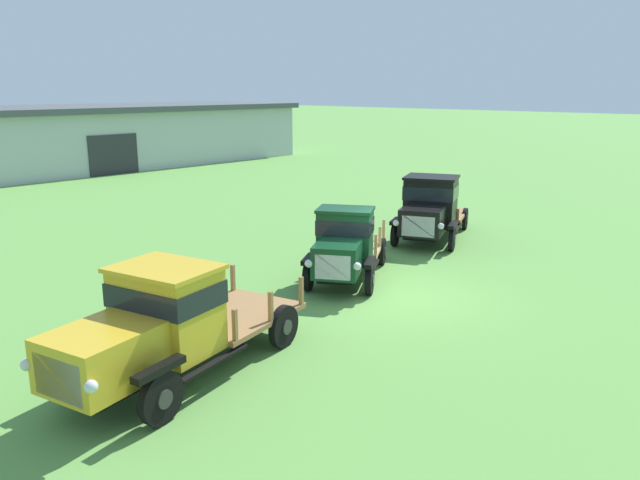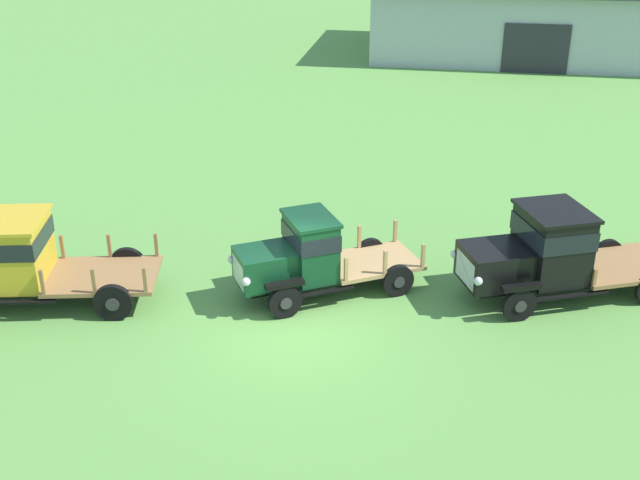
{
  "view_description": "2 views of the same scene",
  "coord_description": "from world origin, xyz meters",
  "px_view_note": "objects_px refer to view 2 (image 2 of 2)",
  "views": [
    {
      "loc": [
        -12.42,
        -8.84,
        5.18
      ],
      "look_at": [
        0.06,
        2.68,
        1.0
      ],
      "focal_mm": 35.0,
      "sensor_mm": 36.0,
      "label": 1
    },
    {
      "loc": [
        3.1,
        -15.0,
        9.42
      ],
      "look_at": [
        0.06,
        2.68,
        1.0
      ],
      "focal_mm": 45.0,
      "sensor_mm": 36.0,
      "label": 2
    }
  ],
  "objects_px": {
    "vintage_truck_foreground_near": "(10,258)",
    "vintage_truck_second_in_line": "(307,256)",
    "farm_shed": "(599,18)",
    "vintage_truck_midrow_center": "(545,252)"
  },
  "relations": [
    {
      "from": "vintage_truck_foreground_near",
      "to": "vintage_truck_second_in_line",
      "type": "xyz_separation_m",
      "value": [
        6.74,
        1.49,
        -0.1
      ]
    },
    {
      "from": "farm_shed",
      "to": "vintage_truck_midrow_center",
      "type": "bearing_deg",
      "value": -99.98
    },
    {
      "from": "vintage_truck_foreground_near",
      "to": "vintage_truck_midrow_center",
      "type": "bearing_deg",
      "value": 11.02
    },
    {
      "from": "vintage_truck_second_in_line",
      "to": "vintage_truck_foreground_near",
      "type": "bearing_deg",
      "value": -167.54
    },
    {
      "from": "farm_shed",
      "to": "vintage_truck_midrow_center",
      "type": "xyz_separation_m",
      "value": [
        -4.93,
        -28.02,
        -0.83
      ]
    },
    {
      "from": "vintage_truck_foreground_near",
      "to": "vintage_truck_midrow_center",
      "type": "relative_size",
      "value": 1.05
    },
    {
      "from": "farm_shed",
      "to": "vintage_truck_foreground_near",
      "type": "height_order",
      "value": "farm_shed"
    },
    {
      "from": "vintage_truck_midrow_center",
      "to": "vintage_truck_foreground_near",
      "type": "bearing_deg",
      "value": -168.98
    },
    {
      "from": "farm_shed",
      "to": "vintage_truck_midrow_center",
      "type": "distance_m",
      "value": 28.46
    },
    {
      "from": "vintage_truck_second_in_line",
      "to": "farm_shed",
      "type": "bearing_deg",
      "value": 70.13
    }
  ]
}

